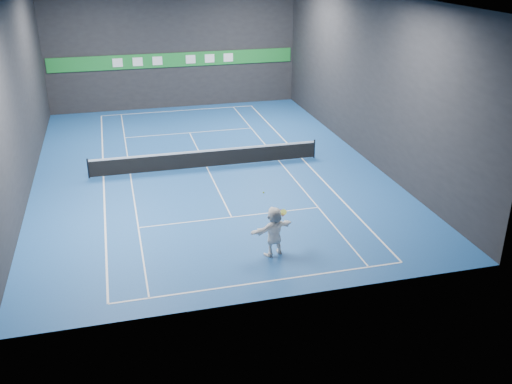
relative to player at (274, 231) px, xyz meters
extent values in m
plane|color=#1A4B92|center=(-0.90, 10.04, -1.02)|extent=(26.00, 26.00, 0.00)
cube|color=black|center=(-0.90, 23.04, 3.48)|extent=(18.00, 0.10, 9.00)
cube|color=black|center=(-0.90, -2.96, 3.48)|extent=(18.00, 0.10, 9.00)
cube|color=black|center=(-9.90, 10.04, 3.48)|extent=(0.10, 26.00, 9.00)
cube|color=black|center=(8.10, 10.04, 3.48)|extent=(0.10, 26.00, 9.00)
cube|color=white|center=(-0.90, -1.85, -1.01)|extent=(10.98, 0.08, 0.01)
cube|color=white|center=(-0.90, 21.93, -1.01)|extent=(10.98, 0.08, 0.01)
cube|color=white|center=(-6.39, 10.04, -1.01)|extent=(0.08, 23.78, 0.01)
cube|color=white|center=(4.59, 10.04, -1.01)|extent=(0.08, 23.78, 0.01)
cube|color=white|center=(-5.01, 10.04, -1.01)|extent=(0.06, 23.78, 0.01)
cube|color=white|center=(3.21, 10.04, -1.01)|extent=(0.06, 23.78, 0.01)
cube|color=white|center=(-0.90, 3.64, -1.01)|extent=(8.23, 0.06, 0.01)
cube|color=white|center=(-0.90, 16.44, -1.01)|extent=(8.23, 0.06, 0.01)
cube|color=white|center=(-0.90, 10.04, -1.01)|extent=(0.06, 12.80, 0.01)
imported|color=white|center=(0.00, 0.00, 0.00)|extent=(1.98, 1.18, 2.03)
sphere|color=#C4F829|center=(-0.37, 0.20, 1.59)|extent=(0.07, 0.07, 0.07)
cylinder|color=black|center=(-7.10, 10.04, -0.48)|extent=(0.10, 0.10, 1.07)
cylinder|color=black|center=(5.30, 10.04, -0.48)|extent=(0.10, 0.10, 1.07)
cube|color=black|center=(-0.90, 10.04, -0.55)|extent=(12.40, 0.03, 0.86)
cube|color=white|center=(-0.90, 10.04, -0.07)|extent=(12.40, 0.04, 0.10)
cube|color=#1C812F|center=(-0.90, 22.98, 2.48)|extent=(17.64, 0.06, 1.00)
cube|color=white|center=(-4.90, 22.92, 2.48)|extent=(0.70, 0.04, 0.60)
cube|color=white|center=(-3.50, 22.92, 2.48)|extent=(0.70, 0.04, 0.60)
cube|color=white|center=(-2.10, 22.92, 2.48)|extent=(0.70, 0.04, 0.60)
cube|color=white|center=(0.30, 22.92, 2.48)|extent=(0.70, 0.04, 0.60)
cube|color=white|center=(1.70, 22.92, 2.48)|extent=(0.70, 0.04, 0.60)
cube|color=white|center=(3.10, 22.92, 2.48)|extent=(0.70, 0.04, 0.60)
torus|color=red|center=(0.31, 0.05, 0.73)|extent=(0.36, 0.33, 0.20)
cylinder|color=#C0DE4E|center=(0.38, 0.05, 0.75)|extent=(0.35, 0.29, 0.24)
cylinder|color=red|center=(0.36, 0.05, 0.63)|extent=(0.07, 0.10, 0.18)
cylinder|color=yellow|center=(0.26, 0.03, 0.29)|extent=(0.09, 0.20, 0.23)
camera|label=1|loc=(-5.58, -18.78, 10.21)|focal=40.00mm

